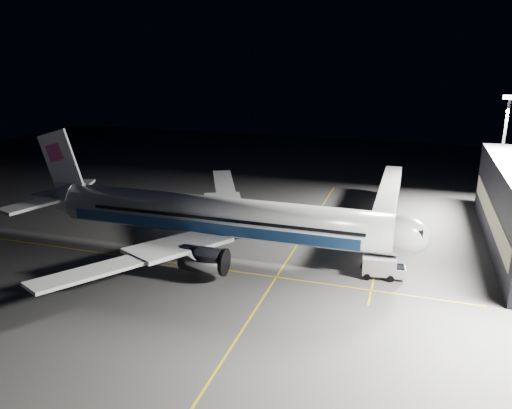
{
  "coord_description": "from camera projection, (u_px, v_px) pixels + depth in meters",
  "views": [
    {
      "loc": [
        25.36,
        -62.36,
        28.1
      ],
      "look_at": [
        3.8,
        4.8,
        6.0
      ],
      "focal_mm": 35.0,
      "sensor_mm": 36.0,
      "label": 1
    }
  ],
  "objects": [
    {
      "name": "guide_line_cross",
      "position": [
        205.0,
        267.0,
        67.01
      ],
      "size": [
        70.0,
        0.25,
        0.01
      ],
      "primitive_type": "cube",
      "color": "gold",
      "rests_on": "ground"
    },
    {
      "name": "jet_bridge",
      "position": [
        387.0,
        200.0,
        81.08
      ],
      "size": [
        3.6,
        34.4,
        6.3
      ],
      "color": "#B2B2B7",
      "rests_on": "ground"
    },
    {
      "name": "guide_line_side",
      "position": [
        381.0,
        244.0,
        75.13
      ],
      "size": [
        0.25,
        40.0,
        0.01
      ],
      "primitive_type": "cube",
      "color": "gold",
      "rests_on": "ground"
    },
    {
      "name": "service_truck",
      "position": [
        383.0,
        267.0,
        63.55
      ],
      "size": [
        5.62,
        2.89,
        2.76
      ],
      "rotation": [
        0.0,
        0.0,
        0.12
      ],
      "color": "silver",
      "rests_on": "ground"
    },
    {
      "name": "airliner",
      "position": [
        213.0,
        217.0,
        71.23
      ],
      "size": [
        61.48,
        54.22,
        16.64
      ],
      "color": "silver",
      "rests_on": "ground"
    },
    {
      "name": "floodlight_mast_north",
      "position": [
        503.0,
        144.0,
        86.16
      ],
      "size": [
        2.4,
        0.68,
        20.7
      ],
      "color": "#59595E",
      "rests_on": "ground"
    },
    {
      "name": "safety_cone_c",
      "position": [
        205.0,
        236.0,
        77.22
      ],
      "size": [
        0.42,
        0.42,
        0.63
      ],
      "primitive_type": "cone",
      "color": "#D54908",
      "rests_on": "ground"
    },
    {
      "name": "safety_cone_a",
      "position": [
        234.0,
        224.0,
        82.82
      ],
      "size": [
        0.43,
        0.43,
        0.64
      ],
      "primitive_type": "cone",
      "color": "#D54908",
      "rests_on": "ground"
    },
    {
      "name": "baggage_tug",
      "position": [
        200.0,
        208.0,
        89.62
      ],
      "size": [
        2.3,
        1.91,
        1.57
      ],
      "rotation": [
        0.0,
        0.0,
        0.09
      ],
      "color": "black",
      "rests_on": "ground"
    },
    {
      "name": "ground",
      "position": [
        221.0,
        251.0,
        72.46
      ],
      "size": [
        200.0,
        200.0,
        0.0
      ],
      "primitive_type": "plane",
      "color": "#4C4C4F",
      "rests_on": "ground"
    },
    {
      "name": "safety_cone_b",
      "position": [
        277.0,
        222.0,
        83.77
      ],
      "size": [
        0.35,
        0.35,
        0.52
      ],
      "primitive_type": "cone",
      "color": "#D54908",
      "rests_on": "ground"
    },
    {
      "name": "guide_line_main",
      "position": [
        288.0,
        259.0,
        69.54
      ],
      "size": [
        0.25,
        80.0,
        0.01
      ],
      "primitive_type": "cube",
      "color": "gold",
      "rests_on": "ground"
    }
  ]
}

